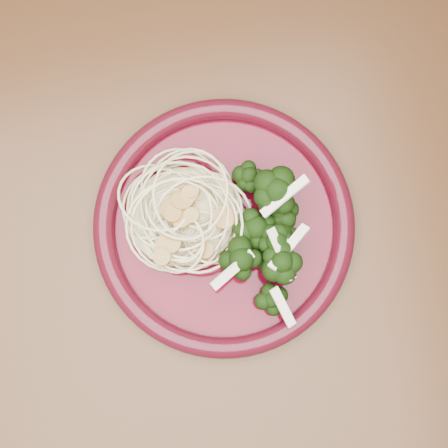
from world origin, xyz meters
The scene contains 6 objects.
dining_table centered at (0.00, 0.00, 0.65)m, with size 1.20×0.80×0.75m.
dinner_plate centered at (-0.01, -0.07, 0.76)m, with size 0.33×0.33×0.02m.
spaghetti_pile centered at (-0.05, -0.05, 0.77)m, with size 0.11×0.10×0.03m, color beige.
scallop_cluster centered at (-0.05, -0.05, 0.80)m, with size 0.10×0.10×0.03m, color #AF8741, non-canonical shape.
broccoli_pile centered at (0.03, -0.09, 0.78)m, with size 0.08×0.13×0.05m, color black.
onion_garnish centered at (0.03, -0.09, 0.81)m, with size 0.06×0.08×0.04m, color white, non-canonical shape.
Camera 1 is at (-0.03, -0.15, 1.36)m, focal length 50.00 mm.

